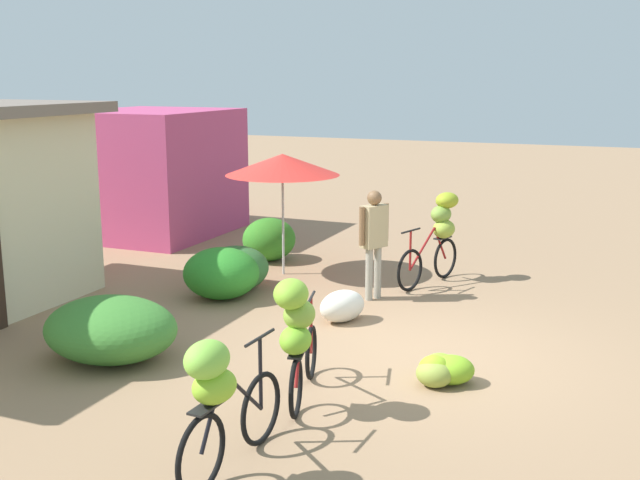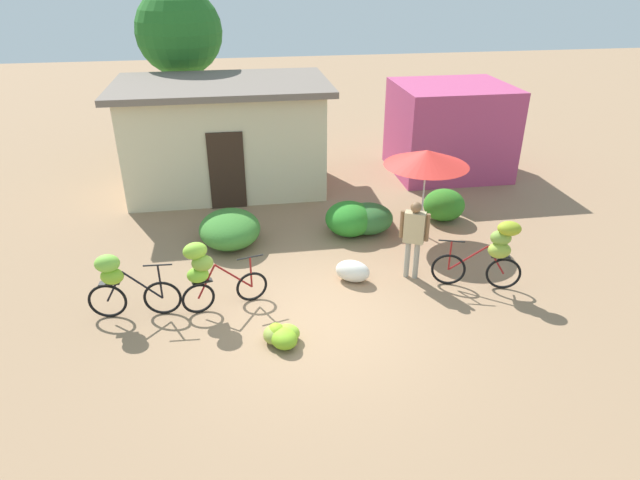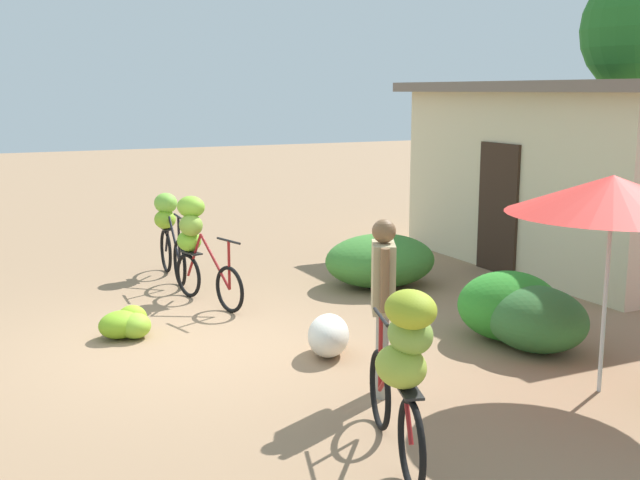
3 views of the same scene
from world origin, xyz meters
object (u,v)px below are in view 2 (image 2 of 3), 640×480
building_low (225,136)px  market_umbrella (427,158)px  bicycle_center_loaded (495,249)px  banana_pile_on_ground (281,335)px  bicycle_near_pile (206,270)px  produce_sack (353,271)px  bicycle_leftmost (119,280)px  shop_pink (449,129)px  tree_behind_building (179,33)px  person_vendor (414,232)px

building_low → market_umbrella: building_low is taller
bicycle_center_loaded → banana_pile_on_ground: 4.41m
bicycle_near_pile → produce_sack: 2.94m
bicycle_leftmost → market_umbrella: bearing=20.8°
shop_pink → produce_sack: (-4.14, -5.84, -1.08)m
building_low → produce_sack: (2.39, -5.61, -1.26)m
bicycle_near_pile → produce_sack: bicycle_near_pile is taller
bicycle_near_pile → banana_pile_on_ground: bearing=-44.5°
tree_behind_building → bicycle_near_pile: size_ratio=3.27×
bicycle_leftmost → person_vendor: size_ratio=0.99×
building_low → bicycle_center_loaded: size_ratio=3.42×
building_low → banana_pile_on_ground: 7.55m
shop_pink → produce_sack: shop_pink is taller
building_low → bicycle_leftmost: size_ratio=3.43×
tree_behind_building → bicycle_center_loaded: 11.32m
bicycle_leftmost → banana_pile_on_ground: bearing=-24.2°
produce_sack → shop_pink: bearing=54.6°
bicycle_center_loaded → tree_behind_building: bearing=124.2°
shop_pink → tree_behind_building: size_ratio=0.62×
bicycle_leftmost → bicycle_near_pile: (1.50, -0.03, 0.09)m
shop_pink → bicycle_center_loaded: bearing=-103.3°
building_low → shop_pink: 6.54m
shop_pink → bicycle_leftmost: bearing=-142.9°
bicycle_leftmost → produce_sack: size_ratio=2.35×
bicycle_leftmost → person_vendor: (5.51, 0.53, 0.25)m
person_vendor → market_umbrella: bearing=66.2°
banana_pile_on_ground → bicycle_near_pile: bearing=135.5°
shop_pink → produce_sack: 7.24m
banana_pile_on_ground → market_umbrella: bearing=44.9°
building_low → market_umbrella: 5.82m
building_low → tree_behind_building: bearing=112.7°
building_low → banana_pile_on_ground: size_ratio=7.94×
produce_sack → person_vendor: person_vendor is taller
produce_sack → person_vendor: bearing=-2.0°
shop_pink → person_vendor: 6.59m
market_umbrella → produce_sack: size_ratio=2.92×
bicycle_leftmost → produce_sack: bearing=7.5°
shop_pink → person_vendor: (-2.95, -5.88, -0.29)m
building_low → market_umbrella: size_ratio=2.76×
bicycle_center_loaded → person_vendor: bearing=155.1°
tree_behind_building → bicycle_center_loaded: bearing=-55.8°
shop_pink → bicycle_center_loaded: (-1.55, -6.53, -0.42)m
building_low → market_umbrella: (4.41, -3.77, 0.38)m
market_umbrella → bicycle_leftmost: market_umbrella is taller
tree_behind_building → bicycle_near_pile: 9.46m
tree_behind_building → bicycle_near_pile: bearing=-85.4°
tree_behind_building → produce_sack: (3.53, -8.34, -3.63)m
tree_behind_building → market_umbrella: (5.56, -6.50, -1.98)m
market_umbrella → tree_behind_building: bearing=130.5°
market_umbrella → bicycle_near_pile: (-4.84, -2.44, -1.02)m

